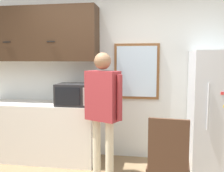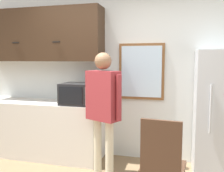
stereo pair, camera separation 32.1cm
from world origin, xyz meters
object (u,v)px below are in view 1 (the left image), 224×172
at_px(refrigerator, 217,112).
at_px(chair, 168,160).
at_px(microwave, 75,94).
at_px(person, 103,102).

xyz_separation_m(refrigerator, chair, (-0.72, -1.06, -0.30)).
bearing_deg(microwave, refrigerator, 1.38).
height_order(microwave, refrigerator, refrigerator).
bearing_deg(refrigerator, chair, -124.38).
height_order(microwave, person, person).
xyz_separation_m(microwave, person, (0.50, -0.37, -0.04)).
bearing_deg(refrigerator, microwave, -178.62).
bearing_deg(chair, microwave, -31.24).
bearing_deg(chair, person, -31.61).
relative_size(person, chair, 1.66).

